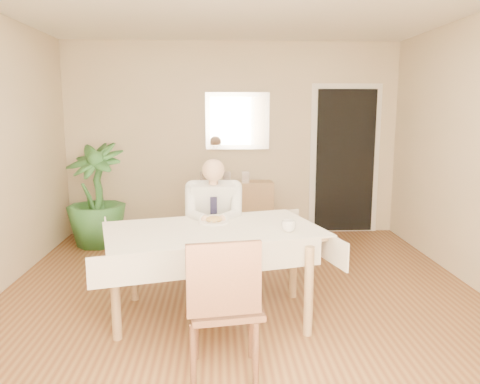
{
  "coord_description": "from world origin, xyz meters",
  "views": [
    {
      "loc": [
        -0.2,
        -3.89,
        1.69
      ],
      "look_at": [
        0.0,
        0.35,
        0.95
      ],
      "focal_mm": 35.0,
      "sensor_mm": 36.0,
      "label": 1
    }
  ],
  "objects_px": {
    "sideboard": "(238,209)",
    "potted_palm": "(96,195)",
    "chair_near": "(224,301)",
    "seated_man": "(214,219)",
    "dining_table": "(213,238)",
    "coffee_mug": "(289,226)",
    "chair_far": "(214,231)"
  },
  "relations": [
    {
      "from": "chair_near",
      "to": "seated_man",
      "type": "bearing_deg",
      "value": 83.84
    },
    {
      "from": "chair_near",
      "to": "coffee_mug",
      "type": "xyz_separation_m",
      "value": [
        0.52,
        0.83,
        0.26
      ]
    },
    {
      "from": "chair_near",
      "to": "chair_far",
      "type": "bearing_deg",
      "value": 83.41
    },
    {
      "from": "coffee_mug",
      "to": "dining_table",
      "type": "bearing_deg",
      "value": 167.93
    },
    {
      "from": "chair_near",
      "to": "potted_palm",
      "type": "height_order",
      "value": "potted_palm"
    },
    {
      "from": "chair_far",
      "to": "sideboard",
      "type": "bearing_deg",
      "value": 73.8
    },
    {
      "from": "chair_far",
      "to": "chair_near",
      "type": "bearing_deg",
      "value": -93.22
    },
    {
      "from": "potted_palm",
      "to": "dining_table",
      "type": "bearing_deg",
      "value": -55.36
    },
    {
      "from": "seated_man",
      "to": "sideboard",
      "type": "bearing_deg",
      "value": 80.91
    },
    {
      "from": "chair_near",
      "to": "seated_man",
      "type": "xyz_separation_m",
      "value": [
        -0.07,
        1.55,
        0.16
      ]
    },
    {
      "from": "dining_table",
      "to": "seated_man",
      "type": "distance_m",
      "value": 0.59
    },
    {
      "from": "chair_near",
      "to": "coffee_mug",
      "type": "height_order",
      "value": "chair_near"
    },
    {
      "from": "chair_near",
      "to": "sideboard",
      "type": "xyz_separation_m",
      "value": [
        0.24,
        3.49,
        -0.16
      ]
    },
    {
      "from": "dining_table",
      "to": "coffee_mug",
      "type": "xyz_separation_m",
      "value": [
        0.6,
        -0.13,
        0.13
      ]
    },
    {
      "from": "dining_table",
      "to": "potted_palm",
      "type": "height_order",
      "value": "potted_palm"
    },
    {
      "from": "chair_near",
      "to": "sideboard",
      "type": "height_order",
      "value": "chair_near"
    },
    {
      "from": "chair_far",
      "to": "seated_man",
      "type": "height_order",
      "value": "seated_man"
    },
    {
      "from": "chair_far",
      "to": "coffee_mug",
      "type": "xyz_separation_m",
      "value": [
        0.6,
        -1.01,
        0.3
      ]
    },
    {
      "from": "dining_table",
      "to": "sideboard",
      "type": "distance_m",
      "value": 2.57
    },
    {
      "from": "sideboard",
      "to": "potted_palm",
      "type": "bearing_deg",
      "value": -172.18
    },
    {
      "from": "dining_table",
      "to": "coffee_mug",
      "type": "height_order",
      "value": "coffee_mug"
    },
    {
      "from": "sideboard",
      "to": "potted_palm",
      "type": "height_order",
      "value": "potted_palm"
    },
    {
      "from": "dining_table",
      "to": "coffee_mug",
      "type": "distance_m",
      "value": 0.62
    },
    {
      "from": "seated_man",
      "to": "potted_palm",
      "type": "distance_m",
      "value": 2.15
    },
    {
      "from": "dining_table",
      "to": "chair_near",
      "type": "height_order",
      "value": "chair_near"
    },
    {
      "from": "chair_far",
      "to": "seated_man",
      "type": "bearing_deg",
      "value": -95.56
    },
    {
      "from": "dining_table",
      "to": "coffee_mug",
      "type": "relative_size",
      "value": 17.77
    },
    {
      "from": "seated_man",
      "to": "potted_palm",
      "type": "height_order",
      "value": "potted_palm"
    },
    {
      "from": "potted_palm",
      "to": "coffee_mug",
      "type": "bearing_deg",
      "value": -47.57
    },
    {
      "from": "seated_man",
      "to": "sideboard",
      "type": "distance_m",
      "value": 1.99
    },
    {
      "from": "dining_table",
      "to": "seated_man",
      "type": "height_order",
      "value": "seated_man"
    },
    {
      "from": "dining_table",
      "to": "potted_palm",
      "type": "bearing_deg",
      "value": 109.73
    }
  ]
}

